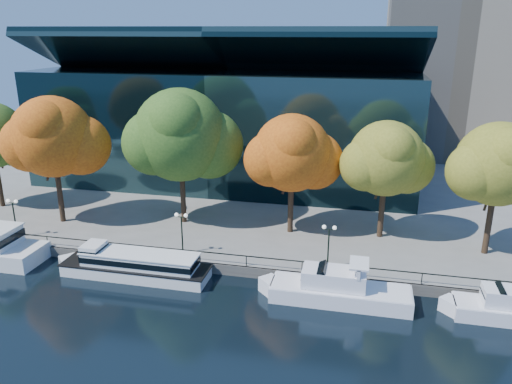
% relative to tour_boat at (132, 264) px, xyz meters
% --- Properties ---
extents(ground, '(160.00, 160.00, 0.00)m').
position_rel_tour_boat_xyz_m(ground, '(5.01, -1.02, -1.19)').
color(ground, black).
rests_on(ground, ground).
extents(promenade, '(90.00, 67.08, 1.00)m').
position_rel_tour_boat_xyz_m(promenade, '(5.01, 35.35, -0.69)').
color(promenade, slate).
rests_on(promenade, ground).
extents(railing, '(88.20, 0.08, 0.99)m').
position_rel_tour_boat_xyz_m(railing, '(5.01, 2.23, 0.75)').
color(railing, black).
rests_on(railing, promenade).
extents(convention_building, '(50.00, 24.57, 21.43)m').
position_rel_tour_boat_xyz_m(convention_building, '(1.01, 30.76, 7.32)').
color(convention_building, black).
rests_on(convention_building, ground).
extents(tour_boat, '(14.71, 3.28, 2.79)m').
position_rel_tour_boat_xyz_m(tour_boat, '(0.00, 0.00, 0.00)').
color(tour_boat, white).
rests_on(tour_boat, ground).
extents(cruiser_near, '(12.54, 3.23, 3.63)m').
position_rel_tour_boat_xyz_m(cruiser_near, '(17.99, -0.39, -0.06)').
color(cruiser_near, white).
rests_on(cruiser_near, ground).
extents(cruiser_far, '(9.92, 2.75, 3.24)m').
position_rel_tour_boat_xyz_m(cruiser_far, '(31.20, -0.24, -0.16)').
color(cruiser_far, white).
rests_on(cruiser_far, ground).
extents(tree_1, '(10.66, 8.74, 13.70)m').
position_rel_tour_boat_xyz_m(tree_1, '(-12.13, 8.36, 9.06)').
color(tree_1, black).
rests_on(tree_1, promenade).
extents(tree_2, '(12.16, 9.97, 14.51)m').
position_rel_tour_boat_xyz_m(tree_2, '(0.97, 11.15, 9.26)').
color(tree_2, black).
rests_on(tree_2, promenade).
extents(tree_3, '(9.76, 8.01, 12.33)m').
position_rel_tour_boat_xyz_m(tree_3, '(12.74, 10.91, 8.07)').
color(tree_3, black).
rests_on(tree_3, promenade).
extents(tree_4, '(9.24, 7.58, 11.89)m').
position_rel_tour_boat_xyz_m(tree_4, '(21.86, 11.65, 7.84)').
color(tree_4, black).
rests_on(tree_4, promenade).
extents(tree_5, '(9.48, 7.77, 12.47)m').
position_rel_tour_boat_xyz_m(tree_5, '(31.52, 9.76, 8.32)').
color(tree_5, black).
rests_on(tree_5, promenade).
extents(lamp_0, '(1.26, 0.36, 4.03)m').
position_rel_tour_boat_xyz_m(lamp_0, '(-14.33, 3.48, 2.79)').
color(lamp_0, black).
rests_on(lamp_0, promenade).
extents(lamp_1, '(1.26, 0.36, 4.03)m').
position_rel_tour_boat_xyz_m(lamp_1, '(3.53, 3.48, 2.79)').
color(lamp_1, black).
rests_on(lamp_1, promenade).
extents(lamp_2, '(1.26, 0.36, 4.03)m').
position_rel_tour_boat_xyz_m(lamp_2, '(17.11, 3.48, 2.79)').
color(lamp_2, black).
rests_on(lamp_2, promenade).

